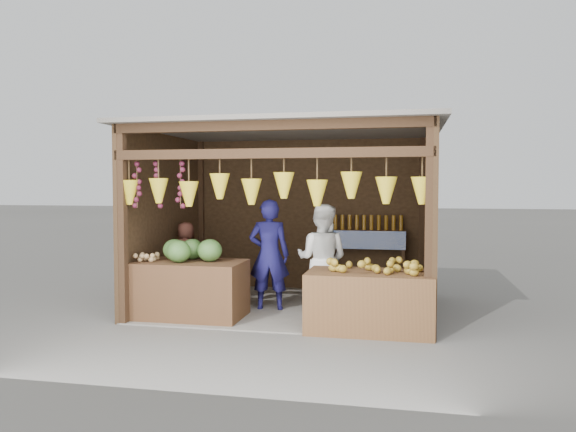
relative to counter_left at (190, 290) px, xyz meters
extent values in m
plane|color=#514F49|center=(1.20, 0.95, -0.39)|extent=(80.00, 80.00, 0.00)
cube|color=slate|center=(1.20, 0.95, -0.38)|extent=(4.00, 3.00, 0.02)
cube|color=black|center=(1.20, 2.45, 0.91)|extent=(4.00, 0.06, 2.60)
cube|color=black|center=(-0.80, 0.95, 0.91)|extent=(0.06, 3.00, 2.60)
cube|color=black|center=(3.20, 0.95, 0.91)|extent=(0.06, 3.00, 2.60)
cube|color=#605B54|center=(1.20, 0.95, 2.24)|extent=(4.30, 3.30, 0.06)
cube|color=black|center=(-0.74, -0.49, 0.91)|extent=(0.11, 0.11, 2.60)
cube|color=black|center=(3.14, -0.49, 0.91)|extent=(0.11, 0.11, 2.60)
cube|color=black|center=(-0.74, 2.39, 0.91)|extent=(0.11, 0.11, 2.60)
cube|color=black|center=(3.14, 2.39, 0.91)|extent=(0.11, 0.11, 2.60)
cube|color=black|center=(1.20, -0.49, 1.81)|extent=(4.00, 0.12, 0.12)
cube|color=black|center=(1.20, -0.49, 2.15)|extent=(4.00, 0.12, 0.12)
cube|color=#382314|center=(2.25, 2.25, 0.66)|extent=(1.25, 0.30, 0.05)
cube|color=#382314|center=(1.66, 2.25, 0.13)|extent=(0.05, 0.28, 1.05)
cube|color=#382314|center=(2.83, 2.25, 0.13)|extent=(0.05, 0.28, 1.05)
cube|color=blue|center=(2.25, 2.09, 0.53)|extent=(1.25, 0.02, 0.30)
cube|color=#472C17|center=(0.00, 0.00, 0.00)|extent=(1.46, 0.85, 0.78)
cube|color=#50301A|center=(2.44, -0.19, -0.02)|extent=(1.55, 0.85, 0.74)
cube|color=black|center=(-0.51, 1.09, -0.25)|extent=(0.29, 0.29, 0.27)
imported|color=#191653|center=(0.93, 0.71, 0.42)|extent=(0.63, 0.46, 1.62)
imported|color=white|center=(1.72, 0.64, 0.39)|extent=(0.84, 0.70, 1.55)
imported|color=#592E23|center=(-0.51, 1.09, 0.37)|extent=(0.55, 0.44, 0.97)
camera|label=1|loc=(2.86, -7.15, 1.41)|focal=35.00mm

